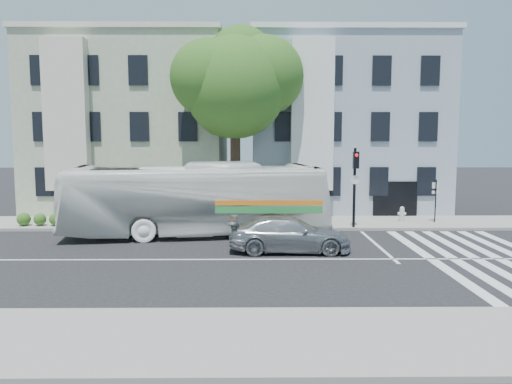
{
  "coord_description": "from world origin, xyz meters",
  "views": [
    {
      "loc": [
        0.89,
        -19.23,
        4.8
      ],
      "look_at": [
        1.09,
        2.52,
        2.4
      ],
      "focal_mm": 35.0,
      "sensor_mm": 36.0,
      "label": 1
    }
  ],
  "objects_px": {
    "sedan": "(289,234)",
    "traffic_signal": "(355,178)",
    "fire_hydrant": "(402,214)",
    "bus": "(197,199)"
  },
  "relations": [
    {
      "from": "fire_hydrant",
      "to": "sedan",
      "type": "bearing_deg",
      "value": -135.32
    },
    {
      "from": "bus",
      "to": "traffic_signal",
      "type": "height_order",
      "value": "traffic_signal"
    },
    {
      "from": "sedan",
      "to": "traffic_signal",
      "type": "relative_size",
      "value": 1.2
    },
    {
      "from": "sedan",
      "to": "traffic_signal",
      "type": "height_order",
      "value": "traffic_signal"
    },
    {
      "from": "sedan",
      "to": "fire_hydrant",
      "type": "height_order",
      "value": "sedan"
    },
    {
      "from": "bus",
      "to": "sedan",
      "type": "distance_m",
      "value": 5.63
    },
    {
      "from": "sedan",
      "to": "fire_hydrant",
      "type": "xyz_separation_m",
      "value": [
        6.76,
        6.69,
        -0.17
      ]
    },
    {
      "from": "bus",
      "to": "fire_hydrant",
      "type": "xyz_separation_m",
      "value": [
        11.02,
        3.15,
        -1.21
      ]
    },
    {
      "from": "traffic_signal",
      "to": "fire_hydrant",
      "type": "bearing_deg",
      "value": 25.8
    },
    {
      "from": "bus",
      "to": "fire_hydrant",
      "type": "height_order",
      "value": "bus"
    }
  ]
}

